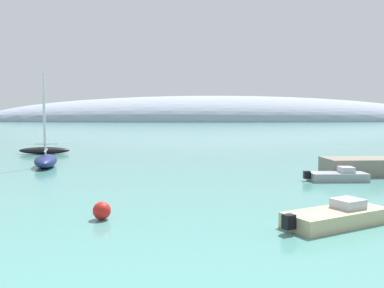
% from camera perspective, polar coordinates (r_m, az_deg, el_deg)
% --- Properties ---
extents(distant_ridge, '(273.27, 69.31, 29.48)m').
position_cam_1_polar(distant_ridge, '(242.41, 3.26, 3.17)').
color(distant_ridge, '#8E99AD').
rests_on(distant_ridge, ground).
extents(sailboat_navy_mid_mooring, '(3.15, 6.08, 8.04)m').
position_cam_1_polar(sailboat_navy_mid_mooring, '(37.96, -19.54, -2.12)').
color(sailboat_navy_mid_mooring, navy).
rests_on(sailboat_navy_mid_mooring, water).
extents(sailboat_black_outer_mooring, '(5.73, 2.00, 6.80)m').
position_cam_1_polar(sailboat_black_outer_mooring, '(50.06, -19.72, -0.79)').
color(sailboat_black_outer_mooring, black).
rests_on(sailboat_black_outer_mooring, water).
extents(motorboat_grey_foreground, '(4.29, 1.71, 0.97)m').
position_cam_1_polar(motorboat_grey_foreground, '(30.16, 19.51, -4.19)').
color(motorboat_grey_foreground, gray).
rests_on(motorboat_grey_foreground, water).
extents(motorboat_sand_outer, '(5.06, 3.74, 1.03)m').
position_cam_1_polar(motorboat_sand_outer, '(18.44, 19.32, -9.41)').
color(motorboat_sand_outer, '#C6B284').
rests_on(motorboat_sand_outer, water).
extents(mooring_buoy_red, '(0.79, 0.79, 0.79)m').
position_cam_1_polar(mooring_buoy_red, '(18.67, -12.35, -8.98)').
color(mooring_buoy_red, red).
rests_on(mooring_buoy_red, water).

